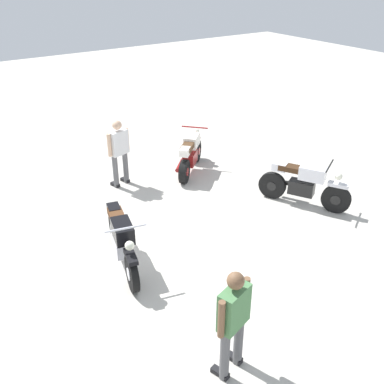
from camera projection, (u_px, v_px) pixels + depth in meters
name	position (u px, v px, depth m)	size (l,w,h in m)	color
ground_plane	(209.00, 237.00, 8.91)	(40.00, 40.00, 0.00)	#B7B2A8
motorcycle_cream_vintage	(190.00, 154.00, 11.42)	(1.44, 1.54, 1.07)	black
motorcycle_black_cruiser	(122.00, 240.00, 7.90)	(2.06, 0.85, 1.09)	black
motorcycle_silver_cruiser	(304.00, 184.00, 9.85)	(1.89, 1.11, 1.09)	black
person_in_white_shirt	(119.00, 149.00, 10.52)	(0.41, 0.64, 1.66)	#59595B
person_in_green_shirt	(233.00, 318.00, 5.61)	(0.42, 0.64, 1.66)	#59595B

